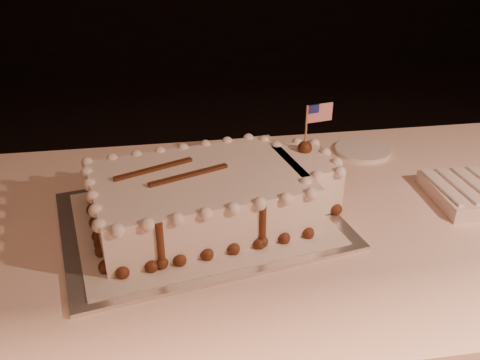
{
  "coord_description": "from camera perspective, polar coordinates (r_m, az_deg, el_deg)",
  "views": [
    {
      "loc": [
        -0.18,
        -0.29,
        1.33
      ],
      "look_at": [
        -0.03,
        0.61,
        0.84
      ],
      "focal_mm": 40.0,
      "sensor_mm": 36.0,
      "label": 1
    }
  ],
  "objects": [
    {
      "name": "banquet_table",
      "position": [
        1.32,
        1.52,
        -18.01
      ],
      "size": [
        2.4,
        0.8,
        0.75
      ],
      "primitive_type": "cube",
      "color": "#FFD9C5",
      "rests_on": "ground"
    },
    {
      "name": "cake_board",
      "position": [
        1.07,
        -4.23,
        -4.25
      ],
      "size": [
        0.6,
        0.49,
        0.01
      ],
      "primitive_type": "cube",
      "rotation": [
        0.0,
        0.0,
        0.19
      ],
      "color": "silver",
      "rests_on": "banquet_table"
    },
    {
      "name": "doily",
      "position": [
        1.07,
        -4.24,
        -4.03
      ],
      "size": [
        0.54,
        0.45,
        0.0
      ],
      "primitive_type": "cube",
      "rotation": [
        0.0,
        0.0,
        0.19
      ],
      "color": "silver",
      "rests_on": "cake_board"
    },
    {
      "name": "sheet_cake",
      "position": [
        1.05,
        -2.87,
        -1.5
      ],
      "size": [
        0.52,
        0.35,
        0.2
      ],
      "color": "white",
      "rests_on": "doily"
    },
    {
      "name": "side_plate",
      "position": [
        1.39,
        12.93,
        3.11
      ],
      "size": [
        0.14,
        0.14,
        0.01
      ],
      "primitive_type": "cylinder",
      "color": "white",
      "rests_on": "banquet_table"
    }
  ]
}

